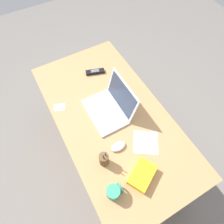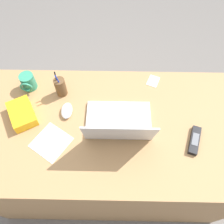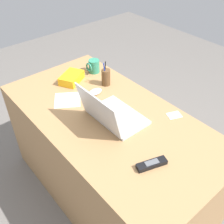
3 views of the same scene
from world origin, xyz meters
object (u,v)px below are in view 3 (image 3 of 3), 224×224
at_px(laptop, 111,114).
at_px(pen_holder, 106,77).
at_px(cordless_phone, 152,164).
at_px(coffee_mug_white, 94,66).
at_px(snack_bag, 72,78).
at_px(computer_mouse, 95,92).

distance_m(laptop, pen_holder, 0.40).
xyz_separation_m(laptop, cordless_phone, (-0.39, 0.07, -0.04)).
bearing_deg(coffee_mug_white, snack_bag, 90.86).
relative_size(coffee_mug_white, snack_bag, 0.55).
distance_m(laptop, snack_bag, 0.52).
bearing_deg(snack_bag, cordless_phone, 171.79).
relative_size(laptop, pen_holder, 1.98).
xyz_separation_m(coffee_mug_white, pen_holder, (-0.19, 0.04, 0.01)).
distance_m(laptop, cordless_phone, 0.40).
relative_size(computer_mouse, coffee_mug_white, 1.04).
bearing_deg(coffee_mug_white, pen_holder, 168.72).
bearing_deg(cordless_phone, pen_holder, -22.25).
bearing_deg(coffee_mug_white, computer_mouse, 144.69).
height_order(coffee_mug_white, snack_bag, coffee_mug_white).
distance_m(computer_mouse, snack_bag, 0.24).
xyz_separation_m(laptop, pen_holder, (0.33, -0.23, 0.01)).
height_order(cordless_phone, snack_bag, snack_bag).
xyz_separation_m(computer_mouse, cordless_phone, (-0.67, 0.16, -0.00)).
bearing_deg(pen_holder, snack_bag, 40.29).
height_order(coffee_mug_white, pen_holder, pen_holder).
xyz_separation_m(computer_mouse, snack_bag, (0.23, 0.03, 0.01)).
distance_m(laptop, computer_mouse, 0.30).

